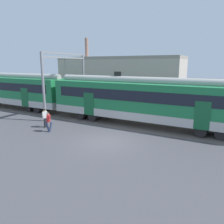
% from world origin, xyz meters
% --- Properties ---
extents(ground_plane, '(160.00, 160.00, 0.00)m').
position_xyz_m(ground_plane, '(0.00, 0.00, 0.00)').
color(ground_plane, '#424247').
extents(track_bed, '(80.00, 4.40, 0.01)m').
position_xyz_m(track_bed, '(-10.15, 5.29, 0.01)').
color(track_bed, '#605951').
rests_on(track_bed, ground).
extents(commuter_train, '(56.65, 3.07, 4.73)m').
position_xyz_m(commuter_train, '(-16.96, 5.29, 2.25)').
color(commuter_train, '#B7B7B2').
rests_on(commuter_train, ground).
extents(pedestrian_white, '(0.53, 0.66, 1.67)m').
position_xyz_m(pedestrian_white, '(-6.45, 0.51, 0.96)').
color(pedestrian_white, '#28282D').
rests_on(pedestrian_white, ground).
extents(pedestrian_red, '(0.71, 0.49, 1.67)m').
position_xyz_m(pedestrian_red, '(-5.25, -0.29, 0.96)').
color(pedestrian_red, navy).
rests_on(pedestrian_red, ground).
extents(catenary_gantry, '(0.24, 6.64, 6.53)m').
position_xyz_m(catenary_gantry, '(-8.05, 5.29, 4.31)').
color(catenary_gantry, gray).
rests_on(catenary_gantry, ground).
extents(background_building, '(17.84, 5.00, 9.20)m').
position_xyz_m(background_building, '(-6.83, 15.17, 3.21)').
color(background_building, '#B2A899').
rests_on(background_building, ground).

